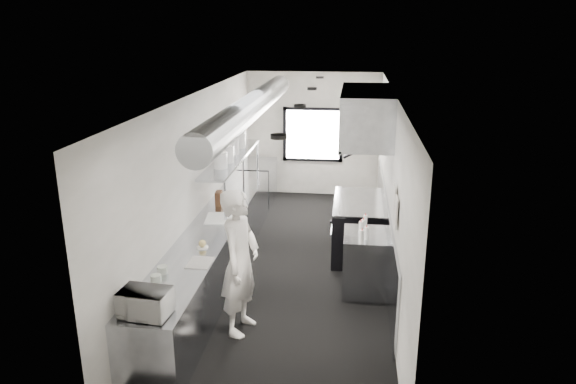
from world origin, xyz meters
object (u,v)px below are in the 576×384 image
(prep_counter, at_px, (216,250))
(squeeze_bottle_b, at_px, (366,233))
(line_cook, at_px, (240,262))
(cutting_board, at_px, (219,218))
(plate_stack_a, at_px, (220,160))
(plate_stack_c, at_px, (233,145))
(far_work_table, at_px, (258,183))
(squeeze_bottle_e, at_px, (365,221))
(deli_tub_b, at_px, (162,270))
(deli_tub_a, at_px, (156,279))
(exhaust_hood, at_px, (366,115))
(pass_shelf, at_px, (232,159))
(range, at_px, (358,227))
(small_plate, at_px, (202,247))
(squeeze_bottle_d, at_px, (363,225))
(squeeze_bottle_a, at_px, (362,237))
(plate_stack_b, at_px, (228,154))
(squeeze_bottle_c, at_px, (361,227))
(plate_stack_d, at_px, (240,139))
(knife_block, at_px, (219,198))
(bottle_station, at_px, (365,263))
(microwave, at_px, (145,303))

(prep_counter, bearing_deg, squeeze_bottle_b, -9.90)
(line_cook, height_order, cutting_board, line_cook)
(plate_stack_a, distance_m, plate_stack_c, 0.99)
(far_work_table, bearing_deg, squeeze_bottle_e, -57.55)
(deli_tub_b, relative_size, squeeze_bottle_e, 0.72)
(far_work_table, xyz_separation_m, squeeze_bottle_b, (2.29, -4.10, 0.54))
(deli_tub_a, bearing_deg, exhaust_hood, 53.01)
(pass_shelf, relative_size, range, 1.88)
(small_plate, xyz_separation_m, squeeze_bottle_b, (2.20, 0.57, 0.09))
(deli_tub_a, bearing_deg, squeeze_bottle_b, 33.31)
(squeeze_bottle_d, bearing_deg, squeeze_bottle_e, 81.47)
(deli_tub_a, bearing_deg, small_plate, 75.89)
(pass_shelf, distance_m, squeeze_bottle_a, 3.10)
(exhaust_hood, distance_m, squeeze_bottle_d, 1.90)
(pass_shelf, bearing_deg, cutting_board, -86.87)
(prep_counter, relative_size, far_work_table, 5.00)
(plate_stack_b, bearing_deg, deli_tub_a, -92.87)
(exhaust_hood, distance_m, prep_counter, 3.20)
(pass_shelf, height_order, squeeze_bottle_a, pass_shelf)
(small_plate, bearing_deg, squeeze_bottle_c, 20.90)
(range, xyz_separation_m, plate_stack_b, (-2.21, -0.11, 1.24))
(deli_tub_a, xyz_separation_m, plate_stack_d, (0.13, 4.24, 0.79))
(pass_shelf, height_order, knife_block, pass_shelf)
(small_plate, bearing_deg, plate_stack_b, 92.98)
(exhaust_hood, distance_m, pass_shelf, 2.46)
(line_cook, xyz_separation_m, plate_stack_b, (-0.73, 2.55, 0.76))
(deli_tub_a, distance_m, deli_tub_b, 0.24)
(deli_tub_b, distance_m, plate_stack_c, 3.57)
(plate_stack_b, relative_size, squeeze_bottle_b, 1.52)
(cutting_board, distance_m, squeeze_bottle_d, 2.23)
(prep_counter, relative_size, plate_stack_b, 21.24)
(pass_shelf, bearing_deg, squeeze_bottle_b, -39.21)
(bottle_station, relative_size, plate_stack_b, 3.19)
(range, xyz_separation_m, plate_stack_c, (-2.26, 0.50, 1.26))
(line_cook, height_order, plate_stack_a, line_cook)
(far_work_table, xyz_separation_m, deli_tub_a, (-0.18, -5.72, 0.50))
(plate_stack_c, distance_m, squeeze_bottle_e, 2.93)
(deli_tub_a, bearing_deg, plate_stack_a, 87.37)
(exhaust_hood, height_order, prep_counter, exhaust_hood)
(microwave, xyz_separation_m, squeeze_bottle_e, (2.30, 2.86, -0.05))
(line_cook, height_order, small_plate, line_cook)
(far_work_table, distance_m, squeeze_bottle_c, 4.48)
(small_plate, distance_m, knife_block, 1.80)
(cutting_board, relative_size, squeeze_bottle_b, 2.87)
(line_cook, relative_size, plate_stack_b, 6.71)
(prep_counter, distance_m, deli_tub_a, 2.09)
(bottle_station, xyz_separation_m, cutting_board, (-2.27, 0.36, 0.46))
(plate_stack_a, relative_size, squeeze_bottle_c, 1.52)
(cutting_board, height_order, squeeze_bottle_d, squeeze_bottle_d)
(exhaust_hood, relative_size, bottle_station, 2.44)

